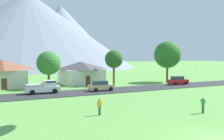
# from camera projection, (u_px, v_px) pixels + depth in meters

# --- Properties ---
(ground_plane) EXTENTS (400.00, 400.00, 0.00)m
(ground_plane) POSITION_uv_depth(u_px,v_px,m) (208.00, 138.00, 18.47)
(ground_plane) COLOR #609E47
(road_strip) EXTENTS (160.00, 6.69, 0.08)m
(road_strip) POSITION_uv_depth(u_px,v_px,m) (84.00, 92.00, 41.18)
(road_strip) COLOR #2D2D33
(road_strip) RESTS_ON ground
(mountain_east_ridge) EXTENTS (106.85, 106.85, 37.86)m
(mountain_east_ridge) POSITION_uv_depth(u_px,v_px,m) (28.00, 30.00, 128.05)
(mountain_east_ridge) COLOR gray
(mountain_east_ridge) RESTS_ON ground
(mountain_far_east_ridge) EXTENTS (71.11, 71.11, 37.16)m
(mountain_far_east_ridge) POSITION_uv_depth(u_px,v_px,m) (61.00, 35.00, 160.19)
(mountain_far_east_ridge) COLOR gray
(mountain_far_east_ridge) RESTS_ON ground
(house_leftmost) EXTENTS (8.61, 7.63, 5.19)m
(house_leftmost) POSITION_uv_depth(u_px,v_px,m) (3.00, 73.00, 47.02)
(house_leftmost) COLOR silver
(house_leftmost) RESTS_ON ground
(house_left_center) EXTENTS (8.60, 8.62, 4.72)m
(house_left_center) POSITION_uv_depth(u_px,v_px,m) (81.00, 72.00, 53.64)
(house_left_center) COLOR silver
(house_left_center) RESTS_ON ground
(tree_left_of_center) EXTENTS (6.05, 6.05, 9.19)m
(tree_left_of_center) POSITION_uv_depth(u_px,v_px,m) (167.00, 55.00, 57.23)
(tree_left_of_center) COLOR #4C3823
(tree_left_of_center) RESTS_ON ground
(tree_center) EXTENTS (4.37, 4.37, 6.79)m
(tree_center) POSITION_uv_depth(u_px,v_px,m) (49.00, 63.00, 46.25)
(tree_center) COLOR brown
(tree_center) RESTS_ON ground
(tree_right_of_center) EXTENTS (3.65, 3.65, 7.07)m
(tree_right_of_center) POSITION_uv_depth(u_px,v_px,m) (114.00, 59.00, 51.25)
(tree_right_of_center) COLOR brown
(tree_right_of_center) RESTS_ON ground
(parked_car_tan_west_end) EXTENTS (4.20, 2.08, 1.68)m
(parked_car_tan_west_end) POSITION_uv_depth(u_px,v_px,m) (101.00, 86.00, 42.66)
(parked_car_tan_west_end) COLOR tan
(parked_car_tan_west_end) RESTS_ON road_strip
(parked_car_red_mid_west) EXTENTS (4.28, 2.23, 1.68)m
(parked_car_red_mid_west) POSITION_uv_depth(u_px,v_px,m) (178.00, 81.00, 51.79)
(parked_car_red_mid_west) COLOR red
(parked_car_red_mid_west) RESTS_ON road_strip
(pickup_truck_white_east_side) EXTENTS (5.21, 2.35, 1.99)m
(pickup_truck_white_east_side) POSITION_uv_depth(u_px,v_px,m) (43.00, 87.00, 39.74)
(pickup_truck_white_east_side) COLOR white
(pickup_truck_white_east_side) RESTS_ON road_strip
(watcher_person) EXTENTS (0.56, 0.24, 1.68)m
(watcher_person) POSITION_uv_depth(u_px,v_px,m) (100.00, 106.00, 25.57)
(watcher_person) COLOR #3D3D42
(watcher_person) RESTS_ON ground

